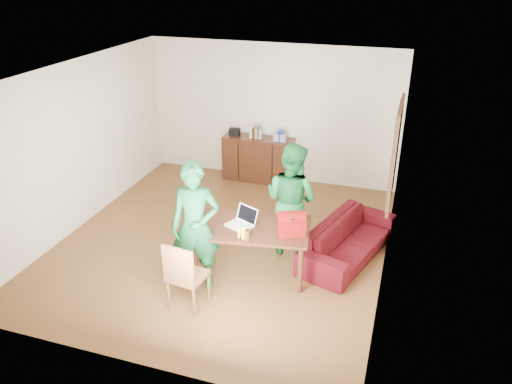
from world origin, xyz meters
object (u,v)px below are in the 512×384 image
(bottle, at_px, (247,235))
(sofa, at_px, (349,239))
(chair, at_px, (188,287))
(laptop, at_px, (239,223))
(table, at_px, (252,232))
(person_far, at_px, (291,200))
(red_bag, at_px, (291,226))
(person_near, at_px, (196,227))

(bottle, distance_m, sofa, 1.80)
(chair, bearing_deg, laptop, 74.89)
(table, xyz_separation_m, person_far, (0.38, 0.72, 0.22))
(chair, bearing_deg, bottle, 51.87)
(table, distance_m, person_far, 0.85)
(red_bag, bearing_deg, laptop, 158.49)
(person_near, xyz_separation_m, red_bag, (1.20, 0.44, -0.01))
(table, bearing_deg, bottle, -88.91)
(person_near, bearing_deg, laptop, 30.21)
(person_far, height_order, bottle, person_far)
(person_far, distance_m, red_bag, 0.79)
(chair, distance_m, person_far, 2.03)
(table, relative_size, red_bag, 4.68)
(table, xyz_separation_m, laptop, (-0.16, -0.05, 0.14))
(person_near, distance_m, laptop, 0.64)
(laptop, distance_m, red_bag, 0.75)
(red_bag, relative_size, sofa, 0.19)
(table, distance_m, chair, 1.18)
(person_near, distance_m, person_far, 1.57)
(laptop, xyz_separation_m, red_bag, (0.74, 0.00, 0.09))
(person_far, xyz_separation_m, laptop, (-0.54, -0.77, -0.08))
(person_far, height_order, laptop, person_far)
(laptop, height_order, sofa, laptop)
(person_near, relative_size, laptop, 4.23)
(person_far, bearing_deg, bottle, 94.51)
(table, relative_size, person_far, 0.98)
(bottle, bearing_deg, person_near, -170.98)
(table, distance_m, red_bag, 0.62)
(person_far, relative_size, sofa, 0.90)
(table, relative_size, bottle, 10.08)
(chair, bearing_deg, sofa, 52.87)
(sofa, bearing_deg, person_far, 116.42)
(red_bag, bearing_deg, sofa, 31.49)
(chair, distance_m, red_bag, 1.58)
(person_far, distance_m, bottle, 1.14)
(laptop, bearing_deg, table, 42.10)
(person_near, bearing_deg, bottle, -4.25)
(red_bag, bearing_deg, chair, -162.10)
(person_far, distance_m, sofa, 1.07)
(chair, height_order, person_near, person_near)
(sofa, bearing_deg, laptop, 140.18)
(chair, distance_m, sofa, 2.57)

